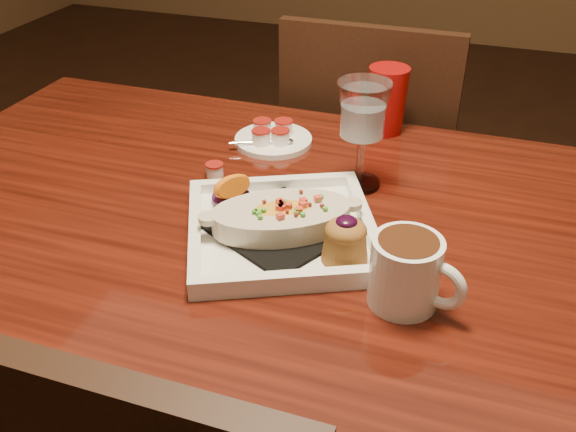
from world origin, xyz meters
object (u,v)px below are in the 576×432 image
(saucer, at_px, (272,137))
(coffee_mug, at_px, (408,270))
(table, at_px, (293,276))
(plate, at_px, (287,225))
(chair_far, at_px, (371,177))
(red_tumbler, at_px, (387,100))
(goblet, at_px, (363,116))

(saucer, bearing_deg, coffee_mug, -49.68)
(table, bearing_deg, plate, -88.03)
(plate, bearing_deg, table, 66.56)
(chair_far, bearing_deg, coffee_mug, 104.84)
(chair_far, relative_size, plate, 2.47)
(table, xyz_separation_m, coffee_mug, (0.20, -0.12, 0.15))
(saucer, bearing_deg, table, -63.53)
(table, distance_m, red_tumbler, 0.44)
(coffee_mug, height_order, saucer, coffee_mug)
(coffee_mug, bearing_deg, red_tumbler, 120.46)
(chair_far, height_order, red_tumbler, chair_far)
(red_tumbler, bearing_deg, coffee_mug, -75.45)
(chair_far, distance_m, plate, 0.72)
(chair_far, height_order, plate, chair_far)
(goblet, bearing_deg, red_tumbler, 90.46)
(table, distance_m, chair_far, 0.65)
(plate, bearing_deg, chair_far, 64.68)
(goblet, height_order, saucer, goblet)
(chair_far, bearing_deg, saucer, 69.30)
(coffee_mug, distance_m, saucer, 0.52)
(table, height_order, plate, plate)
(table, relative_size, chair_far, 1.61)
(table, height_order, coffee_mug, coffee_mug)
(table, bearing_deg, red_tumbler, 80.94)
(plate, xyz_separation_m, red_tumbler, (0.06, 0.43, 0.04))
(table, distance_m, goblet, 0.29)
(plate, distance_m, goblet, 0.23)
(goblet, xyz_separation_m, red_tumbler, (-0.00, 0.23, -0.06))
(plate, relative_size, saucer, 2.46)
(plate, relative_size, red_tumbler, 2.79)
(plate, bearing_deg, goblet, 46.61)
(chair_far, xyz_separation_m, red_tumbler, (0.06, -0.23, 0.31))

